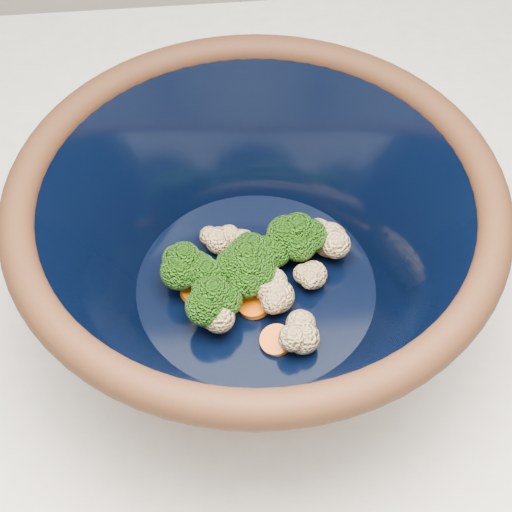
% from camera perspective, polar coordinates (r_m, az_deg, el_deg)
% --- Properties ---
extents(mixing_bowl, '(0.44, 0.44, 0.17)m').
position_cam_1_polar(mixing_bowl, '(0.59, 0.00, 0.97)').
color(mixing_bowl, black).
rests_on(mixing_bowl, counter).
extents(vegetable_pile, '(0.17, 0.14, 0.06)m').
position_cam_1_polar(vegetable_pile, '(0.61, -0.59, -0.87)').
color(vegetable_pile, '#608442').
rests_on(vegetable_pile, mixing_bowl).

